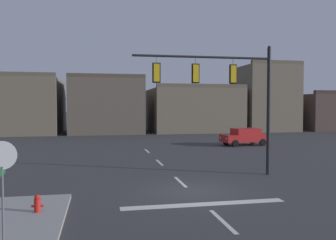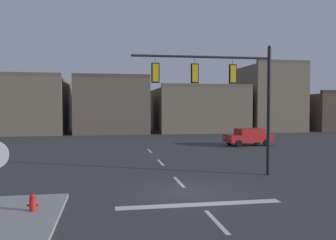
% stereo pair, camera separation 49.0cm
% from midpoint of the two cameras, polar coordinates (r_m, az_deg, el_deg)
% --- Properties ---
extents(ground_plane, '(400.00, 400.00, 0.00)m').
position_cam_midpoint_polar(ground_plane, '(15.68, 4.20, -11.53)').
color(ground_plane, '#353538').
extents(stop_bar_paint, '(6.40, 0.50, 0.01)m').
position_cam_midpoint_polar(stop_bar_paint, '(13.81, 6.27, -13.44)').
color(stop_bar_paint, silver).
rests_on(stop_bar_paint, ground).
extents(lane_centreline, '(0.16, 26.40, 0.01)m').
position_cam_midpoint_polar(lane_centreline, '(17.58, 2.59, -9.99)').
color(lane_centreline, silver).
rests_on(lane_centreline, ground).
extents(signal_mast_near_side, '(7.48, 0.41, 6.98)m').
position_cam_midpoint_polar(signal_mast_near_side, '(18.87, 10.18, 5.41)').
color(signal_mast_near_side, black).
rests_on(signal_mast_near_side, ground).
extents(car_lot_nearside, '(4.62, 2.37, 1.61)m').
position_cam_midpoint_polar(car_lot_nearside, '(33.99, 13.32, -2.61)').
color(car_lot_nearside, '#A81E1E').
rests_on(car_lot_nearside, ground).
extents(fire_hydrant, '(0.40, 0.30, 0.75)m').
position_cam_midpoint_polar(fire_hydrant, '(13.14, -20.06, -12.94)').
color(fire_hydrant, red).
rests_on(fire_hydrant, ground).
extents(building_row, '(57.66, 13.22, 10.03)m').
position_cam_midpoint_polar(building_row, '(51.23, 0.05, 2.13)').
color(building_row, '#665B4C').
rests_on(building_row, ground).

